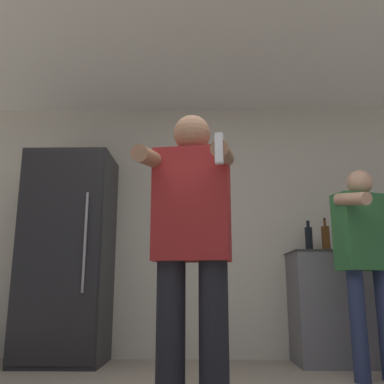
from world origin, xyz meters
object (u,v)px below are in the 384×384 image
object	(u,v)px
refrigerator	(68,256)
bottle_brown_liquor	(379,239)
bottle_amber_bourbon	(309,238)
person_woman_foreground	(192,243)
bottle_green_wine	(326,239)
person_man_side	(366,248)

from	to	relation	value
refrigerator	bottle_brown_liquor	xyz separation A→B (m)	(2.93, 0.09, 0.15)
bottle_amber_bourbon	person_woman_foreground	size ratio (longest dim) A/B	0.20
bottle_green_wine	bottle_brown_liquor	distance (m)	0.50
bottle_amber_bourbon	person_man_side	distance (m)	0.80
bottle_brown_liquor	bottle_amber_bourbon	size ratio (longest dim) A/B	0.99
refrigerator	person_woman_foreground	world-z (taller)	refrigerator
bottle_amber_bourbon	person_man_side	world-z (taller)	person_man_side
refrigerator	bottle_green_wine	bearing A→B (deg)	2.15
bottle_brown_liquor	person_man_side	bearing A→B (deg)	-119.00
bottle_green_wine	person_man_side	bearing A→B (deg)	-83.22
bottle_green_wine	bottle_amber_bourbon	xyz separation A→B (m)	(-0.16, 0.00, 0.00)
bottle_amber_bourbon	person_man_side	xyz separation A→B (m)	(0.25, -0.75, -0.16)
bottle_green_wine	bottle_brown_liquor	xyz separation A→B (m)	(0.50, 0.00, -0.01)
refrigerator	person_man_side	xyz separation A→B (m)	(2.52, -0.66, 0.01)
bottle_brown_liquor	bottle_amber_bourbon	xyz separation A→B (m)	(-0.66, 0.00, 0.01)
bottle_amber_bourbon	person_man_side	bearing A→B (deg)	-71.57
bottle_green_wine	person_man_side	distance (m)	0.77
bottle_green_wine	bottle_brown_liquor	size ratio (longest dim) A/B	1.03
bottle_brown_liquor	person_woman_foreground	world-z (taller)	person_woman_foreground
bottle_brown_liquor	bottle_amber_bourbon	distance (m)	0.66
bottle_amber_bourbon	person_man_side	size ratio (longest dim) A/B	0.20
person_man_side	bottle_brown_liquor	bearing A→B (deg)	61.00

